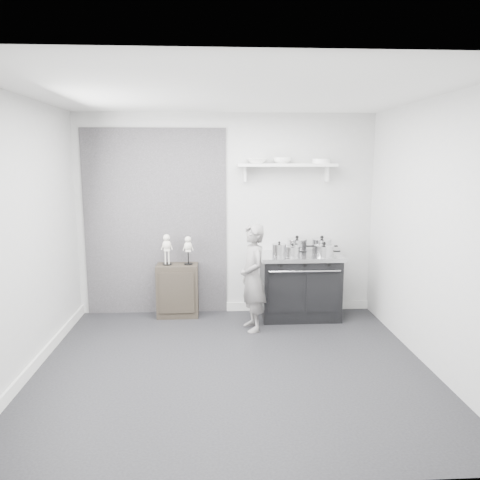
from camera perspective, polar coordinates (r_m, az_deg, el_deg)
The scene contains 16 objects.
ground at distance 4.97m, azimuth -1.00°, elevation -15.12°, with size 4.00×4.00×0.00m, color black.
room_shell at distance 4.67m, azimuth -2.22°, elevation 4.22°, with size 4.02×3.62×2.71m.
wall_shelf at distance 6.26m, azimuth 5.75°, elevation 8.98°, with size 1.30×0.26×0.24m.
stove at distance 6.31m, azimuth 7.28°, elevation -5.54°, with size 1.07×0.67×0.86m.
side_cabinet at distance 6.37m, azimuth -7.60°, elevation -6.10°, with size 0.55×0.32×0.71m, color black.
child at distance 5.75m, azimuth 1.56°, elevation -4.61°, with size 0.48×0.32×1.33m, color slate.
pot_front_left at distance 6.04m, azimuth 4.80°, elevation -1.22°, with size 0.28×0.19×0.20m.
pot_back_left at distance 6.30m, azimuth 6.96°, elevation -0.69°, with size 0.35×0.27×0.23m.
pot_back_right at distance 6.36m, azimuth 9.93°, elevation -0.68°, with size 0.35×0.26×0.23m.
pot_front_right at distance 6.11m, azimuth 10.20°, elevation -1.30°, with size 0.34×0.25×0.19m.
pot_front_center at distance 6.04m, azimuth 6.39°, elevation -1.38°, with size 0.29×0.20×0.17m.
skeleton_full at distance 6.25m, azimuth -8.91°, elevation -0.87°, with size 0.13×0.09×0.47m, color beige, non-canonical shape.
skeleton_torso at distance 6.23m, azimuth -6.35°, elevation -1.01°, with size 0.12×0.08×0.44m, color beige, non-canonical shape.
bowl_large at distance 6.20m, azimuth 2.08°, elevation 9.62°, with size 0.28×0.28×0.07m, color white.
bowl_small at distance 6.24m, azimuth 5.18°, elevation 9.63°, with size 0.25×0.25×0.08m, color white.
plate_stack at distance 6.34m, azimuth 9.90°, elevation 9.45°, with size 0.24×0.24×0.06m, color white.
Camera 1 is at (-0.18, -4.50, 2.09)m, focal length 35.00 mm.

